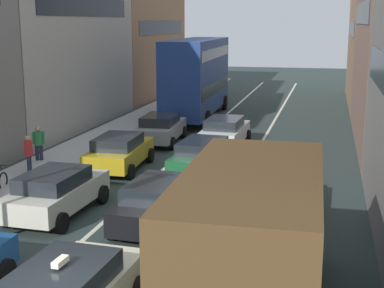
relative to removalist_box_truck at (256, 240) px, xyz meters
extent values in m
cube|color=#B5B5B5|center=(-10.40, 17.93, -1.90)|extent=(2.60, 64.00, 0.14)
cube|color=silver|center=(-5.40, 17.93, -1.97)|extent=(0.16, 60.00, 0.01)
cube|color=silver|center=(-2.00, 17.93, -1.97)|extent=(0.16, 60.00, 0.01)
cube|color=#B2ADA3|center=(-15.70, 19.93, 4.37)|extent=(7.00, 14.57, 12.69)
cube|color=black|center=(-12.18, 19.93, 5.00)|extent=(0.02, 11.73, 1.10)
cube|color=#9E7556|center=(-15.70, 34.59, 3.20)|extent=(7.00, 14.57, 10.34)
cube|color=black|center=(-12.18, 34.59, 3.71)|extent=(0.02, 11.73, 1.10)
cube|color=black|center=(2.69, 34.59, 3.63)|extent=(0.02, 11.73, 1.10)
cube|color=black|center=(2.69, 19.93, 4.60)|extent=(0.02, 11.73, 1.10)
cube|color=navy|center=(-0.06, 2.88, -0.54)|extent=(2.45, 2.45, 1.90)
cube|color=black|center=(-0.08, 4.09, -0.16)|extent=(2.02, 0.07, 0.70)
cube|color=#51381E|center=(0.02, -0.88, 0.21)|extent=(2.51, 5.49, 2.80)
cube|color=white|center=(-1.19, -0.90, 0.49)|extent=(0.11, 4.48, 0.90)
cylinder|color=black|center=(-1.26, 2.94, -1.49)|extent=(0.32, 0.97, 0.96)
cylinder|color=black|center=(1.14, 2.99, -1.49)|extent=(0.32, 0.97, 0.96)
cube|color=#1E2328|center=(-3.64, -1.09, -0.74)|extent=(1.69, 2.48, 0.52)
cube|color=#F2EACC|center=(-3.64, -1.09, -0.37)|extent=(0.18, 0.45, 0.12)
cylinder|color=black|center=(-4.49, 0.62, -1.65)|extent=(0.25, 0.65, 0.64)
cylinder|color=black|center=(-6.02, 0.68, -1.65)|extent=(0.22, 0.64, 0.64)
cube|color=black|center=(-3.55, 5.33, -1.30)|extent=(2.01, 4.38, 0.70)
cube|color=#1E2328|center=(-3.56, 5.13, -0.74)|extent=(1.70, 2.48, 0.52)
cylinder|color=black|center=(-4.40, 6.83, -1.65)|extent=(0.25, 0.65, 0.64)
cylinder|color=black|center=(-2.56, 6.74, -1.65)|extent=(0.25, 0.65, 0.64)
cylinder|color=black|center=(-4.54, 3.91, -1.65)|extent=(0.25, 0.65, 0.64)
cylinder|color=black|center=(-2.71, 3.82, -1.65)|extent=(0.25, 0.65, 0.64)
cube|color=beige|center=(-7.12, 5.53, -1.30)|extent=(1.94, 4.36, 0.70)
cube|color=#1E2328|center=(-7.13, 5.33, -0.74)|extent=(1.66, 2.46, 0.52)
cylinder|color=black|center=(-7.99, 7.02, -1.65)|extent=(0.24, 0.65, 0.64)
cylinder|color=black|center=(-6.15, 6.96, -1.65)|extent=(0.24, 0.65, 0.64)
cylinder|color=black|center=(-8.09, 4.10, -1.65)|extent=(0.24, 0.65, 0.64)
cylinder|color=black|center=(-6.25, 4.04, -1.65)|extent=(0.24, 0.65, 0.64)
cube|color=#19592D|center=(-3.58, 11.41, -1.30)|extent=(2.06, 4.40, 0.70)
cube|color=#1E2328|center=(-3.59, 11.21, -0.74)|extent=(1.73, 2.50, 0.52)
cylinder|color=black|center=(-4.41, 12.92, -1.65)|extent=(0.26, 0.65, 0.64)
cylinder|color=black|center=(-2.57, 12.81, -1.65)|extent=(0.26, 0.65, 0.64)
cylinder|color=black|center=(-4.59, 10.01, -1.65)|extent=(0.26, 0.65, 0.64)
cylinder|color=black|center=(-2.75, 9.89, -1.65)|extent=(0.26, 0.65, 0.64)
cube|color=#B29319|center=(-7.20, 11.41, -1.30)|extent=(1.97, 4.37, 0.70)
cube|color=#1E2328|center=(-7.19, 11.21, -0.74)|extent=(1.68, 2.47, 0.52)
cylinder|color=black|center=(-8.18, 12.83, -1.65)|extent=(0.25, 0.65, 0.64)
cylinder|color=black|center=(-6.34, 12.91, -1.65)|extent=(0.25, 0.65, 0.64)
cylinder|color=black|center=(-8.06, 9.91, -1.65)|extent=(0.25, 0.65, 0.64)
cylinder|color=black|center=(-6.22, 9.99, -1.65)|extent=(0.25, 0.65, 0.64)
cube|color=silver|center=(-3.68, 16.82, -1.30)|extent=(1.92, 4.35, 0.70)
cube|color=#1E2328|center=(-3.69, 16.62, -0.74)|extent=(1.65, 2.45, 0.52)
cylinder|color=black|center=(-4.56, 18.31, -1.65)|extent=(0.24, 0.65, 0.64)
cylinder|color=black|center=(-2.72, 18.26, -1.65)|extent=(0.24, 0.65, 0.64)
cylinder|color=black|center=(-4.65, 15.39, -1.65)|extent=(0.24, 0.65, 0.64)
cylinder|color=black|center=(-2.81, 15.34, -1.65)|extent=(0.24, 0.65, 0.64)
cube|color=gray|center=(-7.06, 16.95, -1.30)|extent=(2.01, 4.39, 0.70)
cube|color=#1E2328|center=(-7.05, 16.75, -0.74)|extent=(1.70, 2.48, 0.52)
cylinder|color=black|center=(-8.05, 18.37, -1.65)|extent=(0.25, 0.65, 0.64)
cylinder|color=black|center=(-6.21, 18.46, -1.65)|extent=(0.25, 0.65, 0.64)
cylinder|color=black|center=(-7.90, 15.45, -1.65)|extent=(0.25, 0.65, 0.64)
cylinder|color=black|center=(-6.07, 15.54, -1.65)|extent=(0.25, 0.65, 0.64)
cube|color=#A51E1E|center=(-0.25, 7.15, -1.30)|extent=(1.89, 4.34, 0.70)
cube|color=#1E2328|center=(-0.26, 6.95, -0.74)|extent=(1.64, 2.44, 0.52)
cylinder|color=black|center=(-1.14, 8.63, -1.65)|extent=(0.23, 0.64, 0.64)
cylinder|color=black|center=(0.70, 8.59, -1.65)|extent=(0.23, 0.64, 0.64)
cylinder|color=black|center=(-1.21, 5.71, -1.65)|extent=(0.23, 0.64, 0.64)
cylinder|color=black|center=(0.63, 5.67, -1.65)|extent=(0.23, 0.64, 0.64)
cube|color=navy|center=(-7.04, 24.98, -0.27)|extent=(2.82, 10.57, 2.40)
cube|color=black|center=(-7.04, 24.98, 0.09)|extent=(2.83, 9.94, 0.70)
cube|color=navy|center=(-7.04, 24.98, 2.01)|extent=(2.82, 10.57, 2.16)
cube|color=black|center=(-7.04, 24.98, 2.25)|extent=(2.83, 9.94, 0.64)
cylinder|color=black|center=(-8.41, 28.72, -1.47)|extent=(0.33, 1.01, 1.00)
cylinder|color=black|center=(-5.91, 28.79, -1.47)|extent=(0.33, 1.01, 1.00)
cylinder|color=black|center=(-8.20, 21.79, -1.47)|extent=(0.33, 1.01, 1.00)
cylinder|color=black|center=(-5.70, 21.87, -1.47)|extent=(0.33, 1.01, 1.00)
torus|color=black|center=(-10.38, 7.59, -1.63)|extent=(0.13, 0.68, 0.68)
cylinder|color=black|center=(-10.37, 7.49, -1.00)|extent=(0.50, 0.08, 0.04)
cylinder|color=#262D47|center=(-10.99, 11.63, -1.56)|extent=(0.16, 0.16, 0.82)
cylinder|color=#262D47|center=(-11.15, 11.56, -1.56)|extent=(0.16, 0.16, 0.82)
cylinder|color=#338C4C|center=(-11.07, 11.59, -0.85)|extent=(0.34, 0.34, 0.60)
sphere|color=tan|center=(-11.07, 11.59, -0.43)|extent=(0.24, 0.24, 0.24)
cylinder|color=#338C4C|center=(-10.87, 11.68, -0.82)|extent=(0.10, 0.10, 0.55)
cylinder|color=#338C4C|center=(-11.27, 11.50, -0.82)|extent=(0.10, 0.10, 0.55)
cylinder|color=#262D47|center=(-10.42, 9.57, -1.56)|extent=(0.16, 0.16, 0.82)
cylinder|color=#262D47|center=(-10.49, 9.73, -1.56)|extent=(0.16, 0.16, 0.82)
cylinder|color=red|center=(-10.45, 9.65, -0.85)|extent=(0.34, 0.34, 0.60)
sphere|color=tan|center=(-10.45, 9.65, -0.43)|extent=(0.24, 0.24, 0.24)
cylinder|color=red|center=(-10.37, 9.44, -0.82)|extent=(0.10, 0.10, 0.55)
cylinder|color=red|center=(-10.53, 9.85, -0.82)|extent=(0.10, 0.10, 0.55)
camera|label=1|loc=(1.24, -10.34, 4.17)|focal=52.67mm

